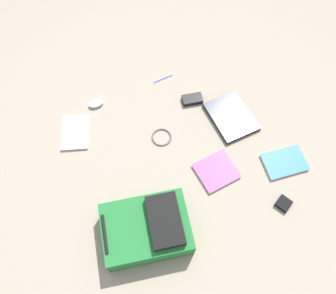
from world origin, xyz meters
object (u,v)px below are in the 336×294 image
Objects in this scene: backpack at (148,229)px; laptop at (231,117)px; book_red at (216,171)px; computer_mouse at (96,103)px; book_manual at (284,162)px; power_brick at (192,99)px; earbud_pouch at (284,204)px; pen_black at (163,79)px; book_blue at (75,133)px; cable_coil at (162,137)px.

backpack reaches higher than laptop.
computer_mouse reaches higher than book_red.
book_manual is 0.69m from power_brick.
laptop is at bearing -63.77° from backpack.
computer_mouse is at bearing 41.43° from book_manual.
earbud_pouch is (-0.85, -0.09, -0.00)m from power_brick.
pen_black is (0.25, 0.08, -0.01)m from power_brick.
book_manual is at bearing -38.71° from earbud_pouch.
laptop is 0.98m from book_blue.
laptop is 1.16× the size of book_blue.
pen_black is (0.89, 0.33, -0.01)m from book_manual.
power_brick is at bearing -111.39° from computer_mouse.
pen_black is (0.39, -0.22, -0.00)m from cable_coil.
power_brick is at bearing 32.70° from laptop.
computer_mouse is (0.13, -0.20, 0.01)m from book_blue.
cable_coil is 0.81m from earbud_pouch.
power_brick is (-0.14, -0.76, 0.01)m from book_blue.
computer_mouse is (0.77, 0.43, 0.01)m from book_red.
power_brick reaches higher than earbud_pouch.
earbud_pouch is at bearing -173.87° from power_brick.
laptop is at bearing 14.13° from book_manual.
earbud_pouch is at bearing -145.23° from computer_mouse.
book_blue is 1.02× the size of book_manual.
book_red is 0.74m from pen_black.
computer_mouse reaches higher than laptop.
computer_mouse is at bearing 30.08° from earbud_pouch.
book_red reaches higher than pen_black.
computer_mouse is 0.49m from cable_coil.
pen_black is at bearing -88.61° from computer_mouse.
computer_mouse is (0.89, -0.09, -0.07)m from backpack.
book_blue is at bearing 67.51° from laptop.
book_blue is at bearing 8.37° from backpack.
earbud_pouch is (-0.70, -0.39, 0.01)m from cable_coil.
backpack reaches higher than power_brick.
book_blue is at bearing 79.26° from power_brick.
earbud_pouch is (-0.35, -0.22, 0.00)m from book_red.
backpack reaches higher than pen_black.
backpack is 0.78m from book_blue.
laptop reaches higher than book_manual.
computer_mouse is at bearing 31.54° from cable_coil.
cable_coil is (0.50, 0.56, -0.00)m from book_manual.
laptop is (0.39, -0.79, -0.07)m from backpack.
backpack is 4.08× the size of power_brick.
power_brick reaches higher than book_blue.
cable_coil is at bearing 47.83° from book_manual.
book_blue is at bearing 40.55° from earbud_pouch.
book_red is 1.60× the size of pen_black.
book_manual is at bearing -133.88° from computer_mouse.
book_manual is (-0.41, -0.10, -0.01)m from laptop.
cable_coil is (-0.41, -0.25, -0.01)m from computer_mouse.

